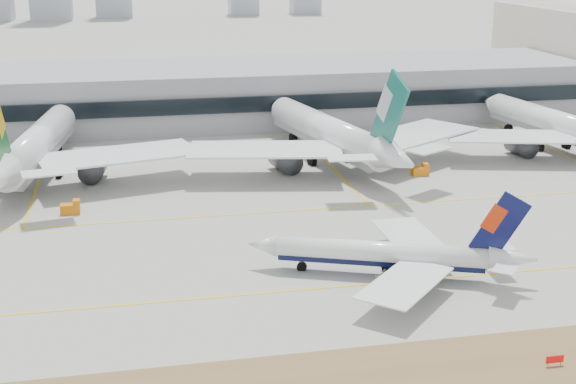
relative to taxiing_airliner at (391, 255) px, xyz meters
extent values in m
plane|color=gray|center=(-15.29, 2.89, -3.44)|extent=(3000.00, 3000.00, 0.00)
cube|color=yellow|center=(-15.29, -2.11, -3.41)|extent=(360.00, 0.45, 0.04)
cube|color=yellow|center=(-15.29, 32.89, -3.41)|extent=(360.00, 0.45, 0.04)
cylinder|color=white|center=(-1.45, 0.58, 0.26)|extent=(29.83, 14.54, 3.36)
cube|color=black|center=(-1.45, 0.58, -0.66)|extent=(29.07, 13.84, 1.51)
cone|color=white|center=(-17.92, 7.15, 0.26)|extent=(5.61, 4.87, 3.36)
cone|color=white|center=(16.02, -6.40, 0.68)|extent=(7.60, 5.66, 3.36)
cube|color=white|center=(5.70, 7.77, -0.24)|extent=(7.67, 16.62, 0.20)
cube|color=white|center=(16.45, -1.86, 0.94)|extent=(3.29, 4.90, 0.13)
cylinder|color=#3F4247|center=(2.94, 5.52, -2.09)|extent=(5.70, 4.25, 2.52)
cube|color=#3F4247|center=(2.94, 5.52, -1.08)|extent=(2.08, 1.03, 1.18)
cube|color=white|center=(-1.22, -9.56, -0.24)|extent=(16.96, 17.24, 0.20)
cube|color=white|center=(13.21, -9.98, 0.94)|extent=(5.31, 5.53, 0.13)
cylinder|color=#3F4247|center=(-1.68, -6.03, -2.09)|extent=(5.70, 4.25, 2.52)
cube|color=#3F4247|center=(-1.68, -6.03, -1.08)|extent=(2.08, 1.03, 1.18)
cube|color=#0B0F44|center=(14.03, -5.60, 5.38)|extent=(7.83, 3.36, 10.54)
cube|color=red|center=(13.24, -5.29, 6.52)|extent=(3.62, 1.74, 4.52)
cylinder|color=#3F4247|center=(-12.31, 4.91, -2.43)|extent=(0.40, 0.40, 2.02)
cylinder|color=black|center=(-12.31, 4.91, -2.85)|extent=(1.62, 1.11, 1.51)
cylinder|color=#3F4247|center=(-1.46, -1.77, -2.43)|extent=(0.40, 0.40, 2.02)
cylinder|color=black|center=(-1.46, -1.77, -2.85)|extent=(1.62, 1.11, 1.51)
cylinder|color=#3F4247|center=(0.16, 2.29, -2.43)|extent=(0.40, 0.40, 2.02)
cylinder|color=black|center=(0.16, 2.29, -2.85)|extent=(1.62, 1.11, 1.51)
cylinder|color=white|center=(-55.52, 66.74, 3.85)|extent=(13.29, 50.50, 6.62)
cube|color=slate|center=(-55.52, 66.74, 2.03)|extent=(12.17, 49.37, 2.98)
cone|color=white|center=(-51.64, 95.33, 3.85)|extent=(7.59, 8.47, 6.62)
cube|color=white|center=(-38.79, 57.05, 2.85)|extent=(34.40, 21.96, 0.40)
cube|color=white|center=(-50.82, 37.34, 5.17)|extent=(9.99, 6.44, 0.26)
cylinder|color=#3F4247|center=(-44.25, 61.14, -0.79)|extent=(6.04, 8.94, 4.97)
cube|color=#3F4247|center=(-44.25, 61.14, 1.20)|extent=(0.96, 3.51, 2.32)
cylinder|color=#3F4247|center=(-52.96, 85.59, -1.45)|extent=(0.79, 0.79, 3.97)
cylinder|color=black|center=(-52.96, 85.59, -2.28)|extent=(1.55, 3.11, 2.98)
cylinder|color=#3F4247|center=(-59.97, 65.94, -1.45)|extent=(0.79, 0.79, 3.97)
cylinder|color=black|center=(-59.97, 65.94, -2.28)|extent=(1.55, 3.11, 2.98)
cylinder|color=#3F4247|center=(-51.44, 64.78, -1.45)|extent=(0.79, 0.79, 3.97)
cylinder|color=black|center=(-51.44, 64.78, -2.28)|extent=(1.55, 3.11, 2.98)
cylinder|color=white|center=(7.08, 66.03, 3.83)|extent=(16.40, 50.26, 6.61)
cube|color=slate|center=(7.08, 66.03, 2.01)|extent=(15.23, 49.08, 2.97)
cone|color=white|center=(1.36, 94.24, 3.83)|extent=(7.99, 8.79, 6.61)
cone|color=white|center=(13.15, 36.12, 4.66)|extent=(8.68, 12.19, 6.61)
cube|color=white|center=(26.02, 62.39, 2.84)|extent=(34.47, 29.61, 0.40)
cube|color=white|center=(21.16, 39.87, 5.15)|extent=(10.44, 8.78, 0.26)
cylinder|color=#3F4247|center=(19.54, 64.44, -0.79)|extent=(6.51, 9.14, 4.95)
cube|color=#3F4247|center=(19.54, 64.44, 1.19)|extent=(1.18, 3.50, 2.31)
cube|color=white|center=(-8.94, 55.30, 2.84)|extent=(33.83, 20.08, 0.40)
cube|color=white|center=(4.32, 36.45, 5.15)|extent=(9.74, 5.88, 0.26)
cylinder|color=#3F4247|center=(-3.77, 59.72, -0.79)|extent=(6.51, 9.14, 4.95)
cube|color=#3F4247|center=(-3.77, 59.72, 1.19)|extent=(1.18, 3.50, 2.31)
cube|color=#155D55|center=(12.46, 39.52, 12.50)|extent=(3.33, 13.66, 17.72)
cube|color=#B3B5BD|center=(12.19, 40.88, 14.43)|extent=(1.95, 6.25, 7.58)
cylinder|color=#3F4247|center=(3.31, 84.63, -1.46)|extent=(0.79, 0.79, 3.96)
cylinder|color=black|center=(3.31, 84.63, -2.28)|extent=(1.72, 3.14, 2.97)
cylinder|color=#3F4247|center=(3.15, 63.82, -1.46)|extent=(0.79, 0.79, 3.96)
cylinder|color=black|center=(3.15, 63.82, -2.28)|extent=(1.72, 3.14, 2.97)
cylinder|color=#3F4247|center=(11.57, 65.52, -1.46)|extent=(0.79, 0.79, 3.96)
cylinder|color=black|center=(11.57, 65.52, -2.28)|extent=(1.72, 3.14, 2.97)
cylinder|color=white|center=(62.95, 67.23, 3.12)|extent=(11.97, 45.46, 5.96)
cube|color=slate|center=(62.95, 67.23, 1.48)|extent=(10.96, 44.45, 2.68)
cone|color=white|center=(59.46, 92.97, 3.12)|extent=(6.83, 7.62, 5.96)
cube|color=white|center=(47.89, 58.51, 2.23)|extent=(30.96, 19.76, 0.36)
cylinder|color=#3F4247|center=(52.81, 62.18, -1.05)|extent=(5.44, 8.04, 4.47)
cube|color=#3F4247|center=(52.81, 62.18, 0.74)|extent=(0.86, 3.16, 2.09)
cylinder|color=#3F4247|center=(60.65, 84.20, -1.65)|extent=(0.72, 0.72, 3.58)
cylinder|color=black|center=(60.65, 84.20, -2.39)|extent=(1.39, 2.80, 2.68)
cylinder|color=#3F4247|center=(59.28, 65.47, -1.65)|extent=(0.72, 0.72, 3.58)
cylinder|color=black|center=(59.28, 65.47, -2.39)|extent=(1.39, 2.80, 2.68)
cylinder|color=#3F4247|center=(66.96, 66.51, -1.65)|extent=(0.72, 0.72, 3.58)
cylinder|color=black|center=(66.96, 66.51, -2.39)|extent=(1.39, 2.80, 2.68)
cube|color=gray|center=(-15.29, 117.89, 4.06)|extent=(280.00, 42.00, 15.00)
cube|color=black|center=(-15.29, 96.39, 4.51)|extent=(280.00, 1.20, 4.00)
cube|color=beige|center=(94.71, 137.89, 10.66)|extent=(2.00, 57.00, 27.90)
cube|color=red|center=(10.22, -29.11, -2.54)|extent=(2.20, 0.15, 0.90)
cylinder|color=orange|center=(9.42, -29.11, -3.19)|extent=(0.10, 0.10, 0.50)
cylinder|color=orange|center=(11.02, -29.11, -3.19)|extent=(0.10, 0.10, 0.50)
cube|color=orange|center=(23.79, 50.99, -2.54)|extent=(3.50, 2.00, 1.80)
cube|color=orange|center=(24.99, 50.99, -1.34)|extent=(1.20, 1.80, 1.00)
cylinder|color=black|center=(22.59, 50.19, -3.09)|extent=(0.70, 0.30, 0.70)
cylinder|color=black|center=(22.59, 51.79, -3.09)|extent=(0.70, 0.30, 0.70)
cylinder|color=black|center=(24.99, 50.19, -3.09)|extent=(0.70, 0.30, 0.70)
cylinder|color=black|center=(24.99, 51.79, -3.09)|extent=(0.70, 0.30, 0.70)
cube|color=orange|center=(-47.90, 39.63, -2.54)|extent=(3.50, 2.00, 1.80)
cube|color=orange|center=(-46.70, 39.63, -1.34)|extent=(1.20, 1.80, 1.00)
cylinder|color=black|center=(-49.10, 38.83, -3.09)|extent=(0.70, 0.30, 0.70)
cylinder|color=black|center=(-49.10, 40.43, -3.09)|extent=(0.70, 0.30, 0.70)
cylinder|color=black|center=(-46.70, 38.83, -3.09)|extent=(0.70, 0.30, 0.70)
cylinder|color=black|center=(-46.70, 40.43, -3.09)|extent=(0.70, 0.30, 0.70)
camera|label=1|loc=(-36.96, -104.29, 43.39)|focal=50.00mm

